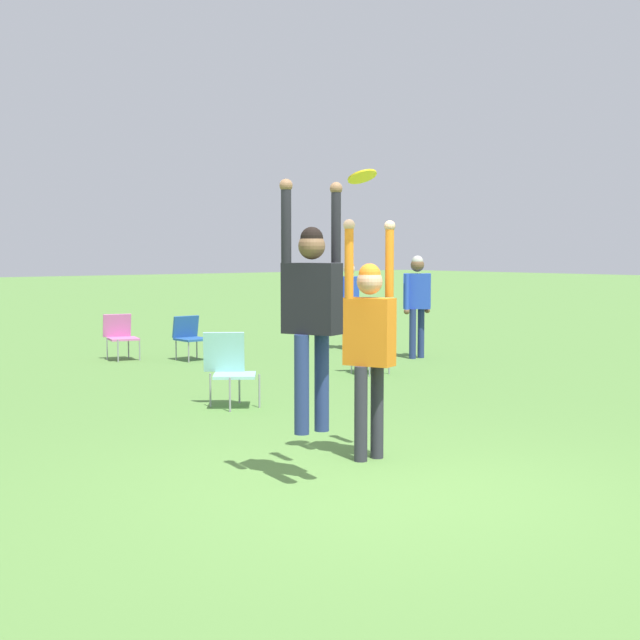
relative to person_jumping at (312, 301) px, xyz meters
name	(u,v)px	position (x,y,z in m)	size (l,w,h in m)	color
ground_plane	(365,488)	(0.28, -0.34, -1.51)	(120.00, 120.00, 0.00)	#56843D
person_jumping	(312,301)	(0.00, 0.00, 0.00)	(0.62, 0.50, 2.03)	navy
person_defending	(369,333)	(0.97, 0.37, -0.34)	(0.60, 0.49, 2.19)	#2D2D38
frisbee	(362,177)	(0.70, 0.18, 1.04)	(0.26, 0.24, 0.11)	yellow
camping_chair_0	(230,365)	(1.56, 3.54, -1.00)	(0.71, 0.79, 0.91)	gray
camping_chair_2	(190,335)	(3.62, 7.88, -1.06)	(0.50, 0.54, 0.77)	gray
camping_chair_4	(366,344)	(4.87, 4.67, -1.05)	(0.64, 0.69, 0.78)	gray
camping_chair_5	(121,334)	(2.71, 8.69, -1.04)	(0.60, 0.64, 0.80)	gray
person_spectator_near	(417,296)	(6.88, 5.53, -0.39)	(0.62, 0.49, 1.83)	navy
person_spectator_far	(349,297)	(6.92, 7.40, -0.48)	(0.52, 0.39, 1.71)	#2D2D38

